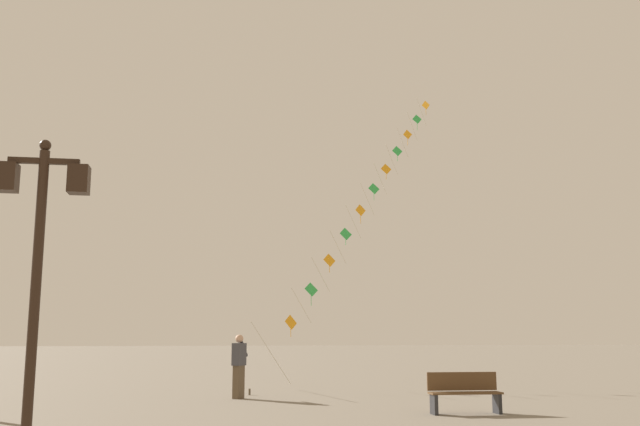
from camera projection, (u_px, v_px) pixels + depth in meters
The scene contains 5 objects.
ground_plane at pixel (215, 393), 20.68m from camera, with size 160.00×160.00×0.00m, color #756B5B.
twin_lantern_lamp_post at pixel (39, 235), 9.72m from camera, with size 1.24×0.28×4.45m.
kite_train at pixel (368, 199), 28.58m from camera, with size 9.66×12.67×13.46m.
kite_flyer at pixel (239, 365), 19.19m from camera, with size 0.48×0.59×1.71m.
park_bench at pixel (464, 393), 15.55m from camera, with size 1.61×0.47×0.89m.
Camera 1 is at (-0.28, -1.50, 1.75)m, focal length 39.58 mm.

